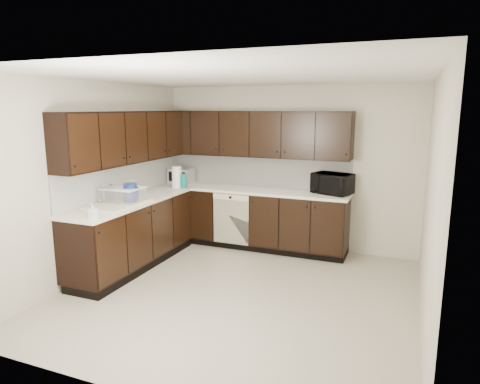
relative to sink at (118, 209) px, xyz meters
name	(u,v)px	position (x,y,z in m)	size (l,w,h in m)	color
floor	(239,293)	(1.68, 0.01, -0.88)	(4.00, 4.00, 0.00)	#ADA48F
ceiling	(238,76)	(1.68, 0.01, 1.62)	(4.00, 4.00, 0.00)	white
wall_back	(287,168)	(1.68, 2.01, 0.37)	(4.00, 0.02, 2.50)	beige
wall_left	(97,179)	(-0.32, 0.01, 0.37)	(0.02, 4.00, 2.50)	beige
wall_right	(431,205)	(3.68, 0.01, 0.37)	(0.02, 4.00, 2.50)	beige
wall_front	(131,240)	(1.68, -1.99, 0.37)	(4.00, 0.02, 2.50)	beige
lower_cabinets	(204,227)	(0.67, 1.12, -0.47)	(3.00, 2.80, 0.90)	black
countertop	(204,194)	(0.67, 1.12, 0.04)	(3.03, 2.83, 0.04)	white
backsplash	(197,174)	(0.46, 1.33, 0.30)	(3.00, 2.80, 0.48)	white
upper_cabinets	(200,135)	(0.58, 1.22, 0.89)	(3.00, 2.80, 0.70)	black
dishwasher	(231,216)	(0.98, 1.42, -0.33)	(0.58, 0.04, 0.78)	beige
sink	(118,209)	(0.00, 0.00, 0.00)	(0.54, 0.82, 0.42)	beige
microwave	(332,184)	(2.43, 1.76, 0.21)	(0.54, 0.37, 0.30)	black
soap_bottle_a	(93,211)	(0.20, -0.69, 0.15)	(0.08, 0.08, 0.17)	gray
soap_bottle_b	(133,188)	(-0.08, 0.45, 0.19)	(0.10, 0.10, 0.26)	gray
toaster_oven	(181,175)	(-0.07, 1.78, 0.18)	(0.38, 0.28, 0.24)	silver
storage_bin	(123,195)	(-0.01, 0.14, 0.16)	(0.49, 0.36, 0.19)	silver
blue_pitcher	(130,193)	(0.10, 0.15, 0.19)	(0.17, 0.17, 0.26)	navy
teal_tumbler	(183,181)	(0.20, 1.36, 0.17)	(0.10, 0.10, 0.22)	#0B767D
paper_towel_roll	(177,177)	(0.09, 1.36, 0.22)	(0.15, 0.15, 0.33)	white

